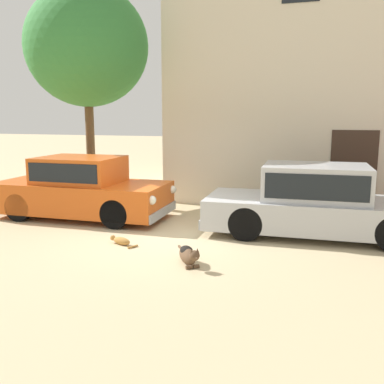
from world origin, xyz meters
The scene contains 6 objects.
ground_plane centered at (0.00, 0.00, 0.00)m, with size 80.00×80.00×0.00m, color tan.
parked_sedan_nearest centered at (-2.52, 0.90, 0.72)m, with size 4.30×1.81×1.47m.
parked_sedan_second centered at (2.94, 0.92, 0.72)m, with size 4.71×1.91×1.46m.
stray_dog_spotted centered at (0.97, -1.57, 0.17)m, with size 0.62×0.79×0.37m.
stray_cat centered at (-0.61, -0.89, 0.08)m, with size 0.64×0.35×0.16m.
acacia_tree_left centered at (-3.25, 2.64, 4.28)m, with size 3.39×3.05×5.91m.
Camera 1 is at (3.03, -8.08, 2.45)m, focal length 40.06 mm.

